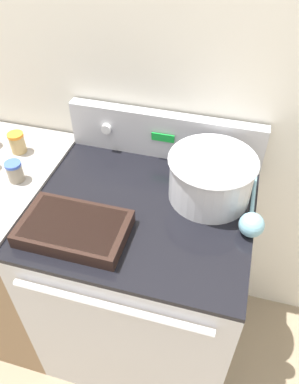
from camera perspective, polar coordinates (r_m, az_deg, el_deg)
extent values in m
cube|color=silver|center=(1.41, 3.27, 18.59)|extent=(8.00, 0.05, 2.50)
cube|color=#BCBCC1|center=(1.67, -0.84, -13.42)|extent=(0.77, 0.68, 0.88)
cube|color=black|center=(1.32, -1.03, -2.52)|extent=(0.77, 0.68, 0.02)
cylinder|color=silver|center=(1.17, -6.12, -16.97)|extent=(0.63, 0.02, 0.02)
cube|color=#BCBCC1|center=(1.49, 2.35, 8.65)|extent=(0.77, 0.05, 0.19)
cylinder|color=white|center=(1.52, -6.59, 9.52)|extent=(0.04, 0.02, 0.04)
cylinder|color=white|center=(1.43, 11.12, 6.67)|extent=(0.04, 0.02, 0.04)
cube|color=green|center=(1.46, 2.05, 8.28)|extent=(0.09, 0.01, 0.03)
cube|color=#896B4C|center=(1.91, -21.27, -7.92)|extent=(0.60, 0.68, 0.88)
cylinder|color=silver|center=(1.32, 9.32, 2.12)|extent=(0.29, 0.29, 0.17)
torus|color=silver|center=(1.27, 9.72, 4.82)|extent=(0.31, 0.31, 0.01)
cylinder|color=beige|center=(1.27, 9.65, 4.36)|extent=(0.27, 0.27, 0.02)
cube|color=black|center=(1.23, -11.41, -5.49)|extent=(0.34, 0.22, 0.05)
cube|color=beige|center=(1.23, -11.48, -5.14)|extent=(0.30, 0.19, 0.03)
cylinder|color=#7AB2C6|center=(1.37, 15.48, -1.39)|extent=(0.01, 0.30, 0.01)
sphere|color=#7AB2C6|center=(1.24, 15.28, -4.85)|extent=(0.08, 0.08, 0.08)
cylinder|color=gray|center=(1.47, -19.78, 2.78)|extent=(0.06, 0.06, 0.07)
cylinder|color=#3856B7|center=(1.44, -20.14, 3.98)|extent=(0.06, 0.06, 0.01)
cylinder|color=tan|center=(1.61, -19.45, 6.93)|extent=(0.06, 0.06, 0.07)
cylinder|color=orange|center=(1.59, -19.80, 8.18)|extent=(0.06, 0.06, 0.01)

